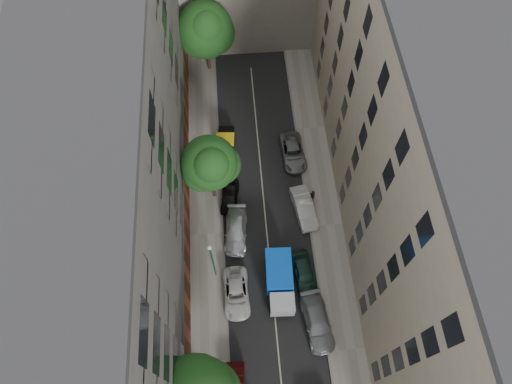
{
  "coord_description": "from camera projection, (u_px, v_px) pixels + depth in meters",
  "views": [
    {
      "loc": [
        -2.25,
        -16.51,
        38.49
      ],
      "look_at": [
        -0.9,
        0.8,
        6.0
      ],
      "focal_mm": 32.0,
      "sensor_mm": 36.0,
      "label": 1
    }
  ],
  "objects": [
    {
      "name": "car_left_3",
      "position": [
        236.0,
        231.0,
        40.98
      ],
      "size": [
        2.39,
        5.0,
        1.4
      ],
      "primitive_type": "imported",
      "rotation": [
        0.0,
        0.0,
        -0.09
      ],
      "color": "#B7B8BC",
      "rests_on": "ground"
    },
    {
      "name": "building_left",
      "position": [
        116.0,
        185.0,
        32.57
      ],
      "size": [
        8.0,
        44.0,
        20.0
      ],
      "primitive_type": "cube",
      "color": "#514E4C",
      "rests_on": "ground"
    },
    {
      "name": "tree_mid",
      "position": [
        211.0,
        165.0,
        38.34
      ],
      "size": [
        5.12,
        4.82,
        8.37
      ],
      "color": "#382619",
      "rests_on": "sidewalk_left"
    },
    {
      "name": "car_right_1",
      "position": [
        317.0,
        322.0,
        37.13
      ],
      "size": [
        2.66,
        5.29,
        1.47
      ],
      "primitive_type": "imported",
      "rotation": [
        0.0,
        0.0,
        0.12
      ],
      "color": "slate",
      "rests_on": "ground"
    },
    {
      "name": "tarp_truck",
      "position": [
        280.0,
        281.0,
        38.11
      ],
      "size": [
        2.32,
        5.42,
        2.47
      ],
      "rotation": [
        0.0,
        0.0,
        -0.04
      ],
      "color": "black",
      "rests_on": "ground"
    },
    {
      "name": "lamp_post",
      "position": [
        212.0,
        258.0,
        36.12
      ],
      "size": [
        0.36,
        0.36,
        6.52
      ],
      "color": "#185737",
      "rests_on": "sidewalk_left"
    },
    {
      "name": "car_right_3",
      "position": [
        304.0,
        208.0,
        42.02
      ],
      "size": [
        2.3,
        4.73,
        1.49
      ],
      "primitive_type": "imported",
      "rotation": [
        0.0,
        0.0,
        0.16
      ],
      "color": "silver",
      "rests_on": "ground"
    },
    {
      "name": "tree_far",
      "position": [
        206.0,
        32.0,
        46.18
      ],
      "size": [
        5.93,
        5.75,
        8.31
      ],
      "color": "#382619",
      "rests_on": "sidewalk_left"
    },
    {
      "name": "ground",
      "position": [
        267.0,
        230.0,
        41.79
      ],
      "size": [
        120.0,
        120.0,
        0.0
      ],
      "primitive_type": "plane",
      "color": "#4C4C49",
      "rests_on": "ground"
    },
    {
      "name": "road_surface",
      "position": [
        267.0,
        230.0,
        41.78
      ],
      "size": [
        8.0,
        44.0,
        0.02
      ],
      "primitive_type": "cube",
      "color": "black",
      "rests_on": "ground"
    },
    {
      "name": "car_left_5",
      "position": [
        226.0,
        146.0,
        45.24
      ],
      "size": [
        1.97,
        4.68,
        1.5
      ],
      "primitive_type": "imported",
      "rotation": [
        0.0,
        0.0,
        -0.08
      ],
      "color": "black",
      "rests_on": "ground"
    },
    {
      "name": "building_right",
      "position": [
        419.0,
        165.0,
        33.38
      ],
      "size": [
        8.0,
        44.0,
        20.0
      ],
      "primitive_type": "cube",
      "color": "tan",
      "rests_on": "ground"
    },
    {
      "name": "car_right_4",
      "position": [
        293.0,
        152.0,
        45.0
      ],
      "size": [
        2.5,
        4.9,
        1.32
      ],
      "primitive_type": "imported",
      "rotation": [
        0.0,
        0.0,
        0.06
      ],
      "color": "slate",
      "rests_on": "ground"
    },
    {
      "name": "car_right_2",
      "position": [
        304.0,
        273.0,
        39.09
      ],
      "size": [
        2.25,
        4.48,
        1.46
      ],
      "primitive_type": "imported",
      "rotation": [
        0.0,
        0.0,
        0.12
      ],
      "color": "#142F23",
      "rests_on": "ground"
    },
    {
      "name": "car_left_4",
      "position": [
        230.0,
        196.0,
        42.7
      ],
      "size": [
        2.13,
        4.01,
        1.3
      ],
      "primitive_type": "imported",
      "rotation": [
        0.0,
        0.0,
        -0.16
      ],
      "color": "black",
      "rests_on": "ground"
    },
    {
      "name": "car_left_2",
      "position": [
        236.0,
        293.0,
        38.36
      ],
      "size": [
        2.21,
        4.69,
        1.29
      ],
      "primitive_type": "imported",
      "rotation": [
        0.0,
        0.0,
        0.01
      ],
      "color": "silver",
      "rests_on": "ground"
    },
    {
      "name": "pedestrian",
      "position": [
        312.0,
        195.0,
        42.43
      ],
      "size": [
        0.6,
        0.42,
        1.58
      ],
      "primitive_type": "imported",
      "rotation": [
        0.0,
        0.0,
        3.21
      ],
      "color": "black",
      "rests_on": "sidewalk_right"
    },
    {
      "name": "sidewalk_left",
      "position": [
        206.0,
        234.0,
        41.52
      ],
      "size": [
        3.0,
        44.0,
        0.15
      ],
      "primitive_type": "cube",
      "color": "gray",
      "rests_on": "ground"
    },
    {
      "name": "sidewalk_right",
      "position": [
        326.0,
        225.0,
        41.93
      ],
      "size": [
        3.0,
        44.0,
        0.15
      ],
      "primitive_type": "cube",
      "color": "gray",
      "rests_on": "ground"
    }
  ]
}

